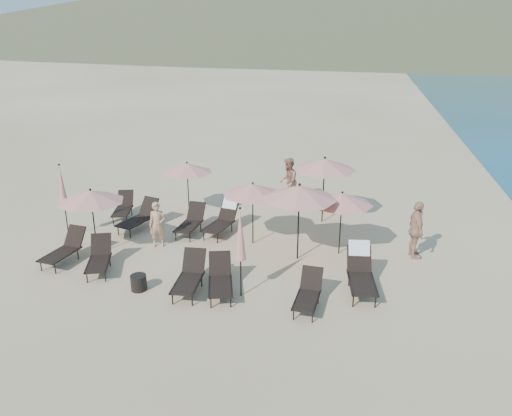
% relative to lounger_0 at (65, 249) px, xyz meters
% --- Properties ---
extents(ground, '(800.00, 800.00, 0.00)m').
position_rel_lounger_0_xyz_m(ground, '(5.15, -0.45, -0.45)').
color(ground, '#D6BA8C').
rests_on(ground, ground).
extents(lounger_0, '(0.85, 1.73, 0.96)m').
position_rel_lounger_0_xyz_m(lounger_0, '(0.00, 0.00, 0.00)').
color(lounger_0, black).
rests_on(lounger_0, ground).
extents(lounger_1, '(1.13, 1.72, 0.93)m').
position_rel_lounger_0_xyz_m(lounger_1, '(1.34, -0.32, -0.01)').
color(lounger_1, black).
rests_on(lounger_1, ground).
extents(lounger_2, '(0.77, 1.73, 0.97)m').
position_rel_lounger_0_xyz_m(lounger_2, '(4.38, -0.92, 0.01)').
color(lounger_2, black).
rests_on(lounger_2, ground).
extents(lounger_3, '(1.06, 1.75, 0.95)m').
position_rel_lounger_0_xyz_m(lounger_3, '(5.24, -0.89, -0.00)').
color(lounger_3, black).
rests_on(lounger_3, ground).
extents(lounger_4, '(0.67, 1.55, 0.87)m').
position_rel_lounger_0_xyz_m(lounger_4, '(7.67, -1.11, -0.04)').
color(lounger_4, black).
rests_on(lounger_4, ground).
extents(lounger_5, '(0.92, 1.95, 1.17)m').
position_rel_lounger_0_xyz_m(lounger_5, '(8.98, 0.12, 0.11)').
color(lounger_5, black).
rests_on(lounger_5, ground).
extents(lounger_6, '(0.97, 1.67, 0.90)m').
position_rel_lounger_0_xyz_m(lounger_6, '(0.04, 3.94, -0.02)').
color(lounger_6, black).
rests_on(lounger_6, ground).
extents(lounger_7, '(1.13, 1.86, 1.00)m').
position_rel_lounger_0_xyz_m(lounger_7, '(1.13, 2.99, 0.02)').
color(lounger_7, black).
rests_on(lounger_7, ground).
extents(lounger_8, '(0.72, 1.68, 0.95)m').
position_rel_lounger_0_xyz_m(lounger_8, '(3.07, 3.01, -0.00)').
color(lounger_8, black).
rests_on(lounger_8, ground).
extents(lounger_9, '(1.00, 1.86, 1.10)m').
position_rel_lounger_0_xyz_m(lounger_9, '(4.16, 3.29, 0.08)').
color(lounger_9, black).
rests_on(lounger_9, ground).
extents(umbrella_open_0, '(2.05, 2.05, 2.20)m').
position_rel_lounger_0_xyz_m(umbrella_open_0, '(0.65, 0.75, 1.50)').
color(umbrella_open_0, black).
rests_on(umbrella_open_0, ground).
extents(umbrella_open_1, '(2.01, 2.01, 2.16)m').
position_rel_lounger_0_xyz_m(umbrella_open_1, '(5.40, 2.59, 1.46)').
color(umbrella_open_1, black).
rests_on(umbrella_open_1, ground).
extents(umbrella_open_2, '(2.31, 2.31, 2.49)m').
position_rel_lounger_0_xyz_m(umbrella_open_2, '(7.02, 1.72, 1.75)').
color(umbrella_open_2, black).
rests_on(umbrella_open_2, ground).
extents(umbrella_open_3, '(1.96, 1.96, 2.11)m').
position_rel_lounger_0_xyz_m(umbrella_open_3, '(2.35, 4.84, 1.41)').
color(umbrella_open_3, black).
rests_on(umbrella_open_3, ground).
extents(umbrella_open_4, '(2.33, 2.33, 2.51)m').
position_rel_lounger_0_xyz_m(umbrella_open_4, '(7.51, 5.08, 1.77)').
color(umbrella_open_4, black).
rests_on(umbrella_open_4, ground).
extents(umbrella_open_5, '(1.96, 1.96, 2.11)m').
position_rel_lounger_0_xyz_m(umbrella_open_5, '(8.29, 2.36, 1.42)').
color(umbrella_open_5, black).
rests_on(umbrella_open_5, ground).
extents(umbrella_closed_0, '(0.30, 0.30, 2.57)m').
position_rel_lounger_0_xyz_m(umbrella_closed_0, '(5.83, -0.92, 1.34)').
color(umbrella_closed_0, black).
rests_on(umbrella_closed_0, ground).
extents(umbrella_closed_1, '(0.31, 0.31, 2.63)m').
position_rel_lounger_0_xyz_m(umbrella_closed_1, '(-1.01, 1.79, 1.38)').
color(umbrella_closed_1, black).
rests_on(umbrella_closed_1, ground).
extents(side_table_0, '(0.44, 0.44, 0.44)m').
position_rel_lounger_0_xyz_m(side_table_0, '(2.98, -1.18, -0.22)').
color(side_table_0, black).
rests_on(side_table_0, ground).
extents(side_table_1, '(0.44, 0.44, 0.43)m').
position_rel_lounger_0_xyz_m(side_table_1, '(4.87, 0.11, -0.23)').
color(side_table_1, black).
rests_on(side_table_1, ground).
extents(beachgoer_a, '(0.66, 0.55, 1.55)m').
position_rel_lounger_0_xyz_m(beachgoer_a, '(2.38, 1.70, 0.33)').
color(beachgoer_a, tan).
rests_on(beachgoer_a, ground).
extents(beachgoer_b, '(0.79, 0.98, 1.91)m').
position_rel_lounger_0_xyz_m(beachgoer_b, '(5.95, 6.88, 0.51)').
color(beachgoer_b, '#A06852').
rests_on(beachgoer_b, ground).
extents(beachgoer_c, '(0.66, 1.16, 1.86)m').
position_rel_lounger_0_xyz_m(beachgoer_c, '(10.62, 2.58, 0.48)').
color(beachgoer_c, tan).
rests_on(beachgoer_c, ground).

